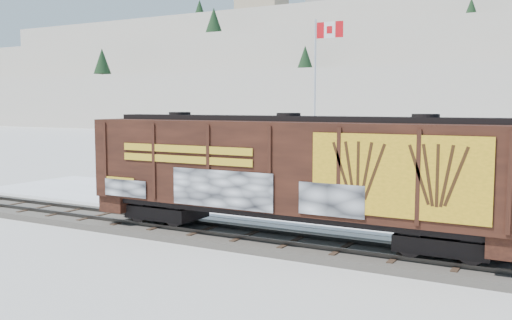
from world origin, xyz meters
The scene contains 8 objects.
ground centered at (0.00, 0.00, 0.00)m, with size 500.00×500.00×0.00m, color white.
rail_track centered at (0.00, 0.00, 0.15)m, with size 50.00×3.40×0.43m.
parking_strip centered at (0.00, 7.50, 0.01)m, with size 40.00×8.00×0.03m, color white.
hopper_railcar centered at (3.73, -0.01, 2.95)m, with size 16.70×3.06×4.55m.
flagpole centered at (-1.48, 14.74, 3.93)m, with size 2.30×0.90×10.76m.
car_silver centered at (-8.11, 6.07, 0.75)m, with size 1.70×4.22×1.44m, color #B3B6BB.
car_white centered at (-4.54, 5.68, 0.76)m, with size 1.55×4.45×1.46m, color white.
car_dark centered at (5.42, 8.13, 0.82)m, with size 2.21×5.43×1.58m, color black.
Camera 1 is at (13.03, -19.12, 5.39)m, focal length 40.00 mm.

